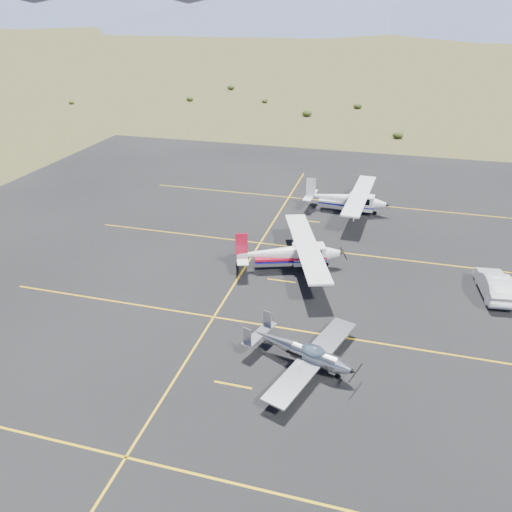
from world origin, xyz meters
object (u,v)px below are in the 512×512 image
at_px(aircraft_low_wing, 303,352).
at_px(aircraft_cessna, 290,252).
at_px(sedan, 495,285).
at_px(aircraft_plain, 347,199).

relative_size(aircraft_low_wing, aircraft_cessna, 0.73).
bearing_deg(sedan, aircraft_plain, -54.49).
distance_m(aircraft_low_wing, aircraft_plain, 22.68).
height_order(aircraft_cessna, aircraft_plain, aircraft_cessna).
bearing_deg(aircraft_cessna, aircraft_low_wing, -94.15).
bearing_deg(aircraft_low_wing, aircraft_plain, 108.67).
bearing_deg(aircraft_cessna, aircraft_plain, 57.80).
height_order(aircraft_low_wing, aircraft_plain, aircraft_plain).
bearing_deg(aircraft_plain, aircraft_low_wing, -85.93).
xyz_separation_m(aircraft_low_wing, sedan, (10.78, 10.40, -0.08)).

